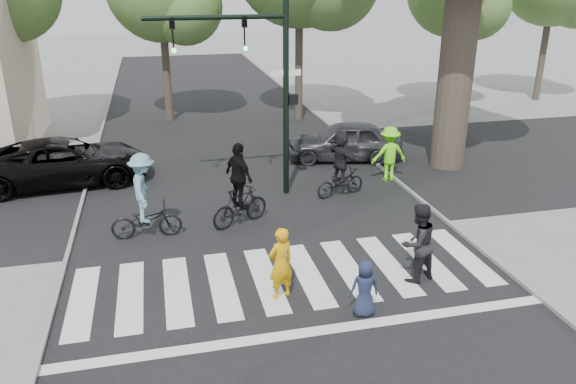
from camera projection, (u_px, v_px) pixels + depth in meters
name	position (u px, v px, depth m)	size (l,w,h in m)	color
ground	(298.00, 300.00, 12.03)	(120.00, 120.00, 0.00)	gray
road_stem	(256.00, 210.00, 16.56)	(10.00, 70.00, 0.01)	black
road_cross	(240.00, 177.00, 19.28)	(70.00, 10.00, 0.01)	black
curb_left	(76.00, 226.00, 15.45)	(0.10, 70.00, 0.10)	gray
curb_right	(414.00, 194.00, 17.63)	(0.10, 70.00, 0.10)	gray
crosswalk	(290.00, 284.00, 12.62)	(10.00, 3.85, 0.01)	silver
traffic_signal	(258.00, 70.00, 16.31)	(4.45, 0.29, 6.00)	black
pedestrian_woman	(281.00, 263.00, 11.83)	(0.60, 0.39, 1.64)	#E5A00B
pedestrian_child	(365.00, 288.00, 11.29)	(0.60, 0.39, 1.23)	#1E253F
pedestrian_adult	(418.00, 243.00, 12.50)	(0.90, 0.70, 1.85)	black
cyclist_left	(145.00, 202.00, 14.53)	(1.84, 1.20, 2.32)	black
cyclist_mid	(239.00, 192.00, 15.29)	(1.84, 1.27, 2.36)	black
cyclist_right	(341.00, 167.00, 17.35)	(1.77, 1.64, 2.12)	black
car_suv	(65.00, 162.00, 18.46)	(2.50, 5.42, 1.51)	black
car_grey	(344.00, 141.00, 20.88)	(1.71, 4.26, 1.45)	#333337
bystander_hivis	(389.00, 154.00, 18.70)	(1.19, 0.69, 1.85)	#73FF1A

